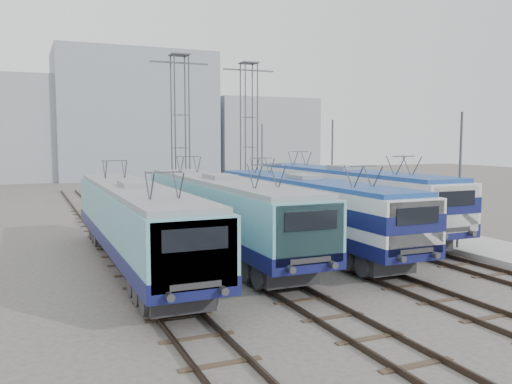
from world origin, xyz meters
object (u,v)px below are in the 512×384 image
at_px(locomotive_center_right, 305,205).
at_px(catenary_tower_west, 180,126).
at_px(locomotive_center_left, 222,208).
at_px(mast_mid, 332,170).
at_px(catenary_tower_east, 249,128).
at_px(locomotive_far_right, 344,193).
at_px(mast_rear, 262,163).
at_px(locomotive_far_left, 136,219).
at_px(mast_front, 459,183).

bearing_deg(locomotive_center_right, catenary_tower_west, 98.09).
xyz_separation_m(locomotive_center_left, mast_mid, (10.85, 7.57, 1.22)).
bearing_deg(catenary_tower_east, locomotive_far_right, -89.01).
height_order(locomotive_center_left, locomotive_center_right, locomotive_center_left).
distance_m(locomotive_far_right, catenary_tower_west, 14.85).
xyz_separation_m(locomotive_far_right, catenary_tower_west, (-6.75, 12.53, 4.24)).
bearing_deg(mast_rear, locomotive_far_right, -96.39).
bearing_deg(catenary_tower_west, locomotive_center_left, -98.22).
bearing_deg(mast_rear, locomotive_center_left, -119.00).
bearing_deg(locomotive_center_right, mast_rear, 72.24).
xyz_separation_m(locomotive_far_left, locomotive_far_right, (13.50, 4.68, 0.18)).
relative_size(locomotive_far_left, mast_rear, 2.55).
bearing_deg(catenary_tower_west, mast_rear, 24.94).
bearing_deg(locomotive_far_right, locomotive_center_left, -161.29).
distance_m(locomotive_far_left, mast_rear, 26.21).
distance_m(locomotive_far_right, mast_front, 7.78).
xyz_separation_m(locomotive_center_right, mast_rear, (6.35, 19.82, 1.23)).
relative_size(locomotive_far_left, locomotive_far_right, 0.94).
relative_size(locomotive_center_left, mast_mid, 2.62).
bearing_deg(mast_front, mast_mid, 90.00).
height_order(catenary_tower_east, mast_mid, catenary_tower_east).
xyz_separation_m(locomotive_center_right, catenary_tower_west, (-2.25, 15.82, 4.37)).
bearing_deg(catenary_tower_east, locomotive_far_left, -124.60).
bearing_deg(locomotive_center_left, mast_front, -22.19).
height_order(mast_front, mast_mid, same).
height_order(locomotive_center_left, mast_front, mast_front).
relative_size(locomotive_center_left, catenary_tower_east, 1.53).
relative_size(locomotive_center_right, mast_mid, 2.54).
bearing_deg(locomotive_center_right, locomotive_far_left, -171.27).
xyz_separation_m(catenary_tower_west, mast_mid, (8.60, -8.00, -3.14)).
xyz_separation_m(catenary_tower_west, mast_front, (8.60, -20.00, -3.14)).
distance_m(locomotive_center_left, mast_rear, 22.41).
distance_m(locomotive_center_left, mast_mid, 13.29).
height_order(locomotive_far_left, locomotive_center_left, locomotive_center_left).
xyz_separation_m(locomotive_far_right, mast_rear, (1.85, 16.53, 1.09)).
bearing_deg(mast_front, catenary_tower_west, 113.27).
distance_m(catenary_tower_west, mast_front, 22.00).
height_order(locomotive_center_left, mast_rear, mast_rear).
xyz_separation_m(catenary_tower_west, catenary_tower_east, (6.50, 2.00, 0.00)).
relative_size(locomotive_far_left, catenary_tower_west, 1.49).
bearing_deg(catenary_tower_east, locomotive_center_left, -116.47).
height_order(locomotive_center_left, catenary_tower_west, catenary_tower_west).
height_order(locomotive_far_right, mast_front, mast_front).
relative_size(catenary_tower_east, mast_mid, 1.71).
bearing_deg(locomotive_far_right, locomotive_center_right, -143.78).
height_order(locomotive_far_left, mast_mid, mast_mid).
relative_size(locomotive_center_left, catenary_tower_west, 1.53).
bearing_deg(mast_mid, locomotive_center_right, -129.07).
relative_size(locomotive_center_left, locomotive_far_right, 0.97).
height_order(locomotive_center_right, catenary_tower_west, catenary_tower_west).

